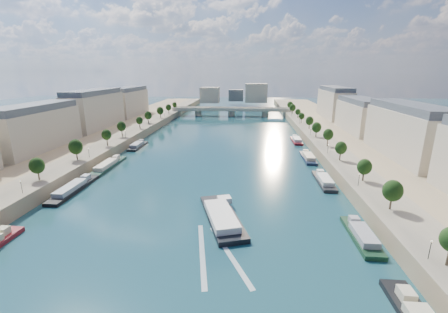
# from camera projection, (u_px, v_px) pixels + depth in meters

# --- Properties ---
(ground) EXTENTS (700.00, 700.00, 0.00)m
(ground) POSITION_uv_depth(u_px,v_px,m) (217.00, 153.00, 156.23)
(ground) COLOR #0C2F36
(ground) RESTS_ON ground
(quay_left) EXTENTS (44.00, 520.00, 5.00)m
(quay_left) POSITION_uv_depth(u_px,v_px,m) (84.00, 146.00, 161.16)
(quay_left) COLOR #9E8460
(quay_left) RESTS_ON ground
(quay_right) EXTENTS (44.00, 520.00, 5.00)m
(quay_right) POSITION_uv_depth(u_px,v_px,m) (359.00, 151.00, 149.94)
(quay_right) COLOR #9E8460
(quay_right) RESTS_ON ground
(pave_left) EXTENTS (14.00, 520.00, 0.10)m
(pave_left) POSITION_uv_depth(u_px,v_px,m) (110.00, 142.00, 159.29)
(pave_left) COLOR gray
(pave_left) RESTS_ON quay_left
(pave_right) EXTENTS (14.00, 520.00, 0.10)m
(pave_right) POSITION_uv_depth(u_px,v_px,m) (329.00, 146.00, 150.40)
(pave_right) COLOR gray
(pave_right) RESTS_ON quay_right
(trees_left) EXTENTS (4.80, 268.80, 8.26)m
(trees_left) POSITION_uv_depth(u_px,v_px,m) (114.00, 131.00, 159.56)
(trees_left) COLOR #382B1E
(trees_left) RESTS_ON ground
(trees_right) EXTENTS (4.80, 268.80, 8.26)m
(trees_right) POSITION_uv_depth(u_px,v_px,m) (321.00, 131.00, 158.65)
(trees_right) COLOR #382B1E
(trees_right) RESTS_ON ground
(lamps_left) EXTENTS (0.36, 200.36, 4.28)m
(lamps_left) POSITION_uv_depth(u_px,v_px,m) (109.00, 141.00, 148.61)
(lamps_left) COLOR black
(lamps_left) RESTS_ON ground
(lamps_right) EXTENTS (0.36, 200.36, 4.28)m
(lamps_right) POSITION_uv_depth(u_px,v_px,m) (318.00, 138.00, 154.80)
(lamps_right) COLOR black
(lamps_right) RESTS_ON ground
(buildings_left) EXTENTS (16.00, 226.00, 23.20)m
(buildings_left) POSITION_uv_depth(u_px,v_px,m) (70.00, 116.00, 169.85)
(buildings_left) COLOR beige
(buildings_left) RESTS_ON ground
(buildings_right) EXTENTS (16.00, 226.00, 23.20)m
(buildings_right) POSITION_uv_depth(u_px,v_px,m) (380.00, 120.00, 156.59)
(buildings_right) COLOR beige
(buildings_right) RESTS_ON ground
(skyline) EXTENTS (79.00, 42.00, 22.00)m
(skyline) POSITION_uv_depth(u_px,v_px,m) (238.00, 94.00, 362.36)
(skyline) COLOR beige
(skyline) RESTS_ON ground
(bridge) EXTENTS (112.00, 12.00, 8.15)m
(bridge) POSITION_uv_depth(u_px,v_px,m) (231.00, 111.00, 284.41)
(bridge) COLOR #C1B79E
(bridge) RESTS_ON ground
(tour_barge) EXTENTS (16.40, 29.49, 3.85)m
(tour_barge) POSITION_uv_depth(u_px,v_px,m) (222.00, 216.00, 85.80)
(tour_barge) COLOR black
(tour_barge) RESTS_ON ground
(wake) EXTENTS (15.43, 25.76, 0.04)m
(wake) POSITION_uv_depth(u_px,v_px,m) (216.00, 253.00, 70.20)
(wake) COLOR silver
(wake) RESTS_ON ground
(moored_barges_left) EXTENTS (5.00, 150.71, 3.60)m
(moored_barges_left) POSITION_uv_depth(u_px,v_px,m) (70.00, 191.00, 104.57)
(moored_barges_left) COLOR #181E35
(moored_barges_left) RESTS_ON ground
(moored_barges_right) EXTENTS (5.00, 162.19, 3.60)m
(moored_barges_right) POSITION_uv_depth(u_px,v_px,m) (327.00, 185.00, 109.89)
(moored_barges_right) COLOR black
(moored_barges_right) RESTS_ON ground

